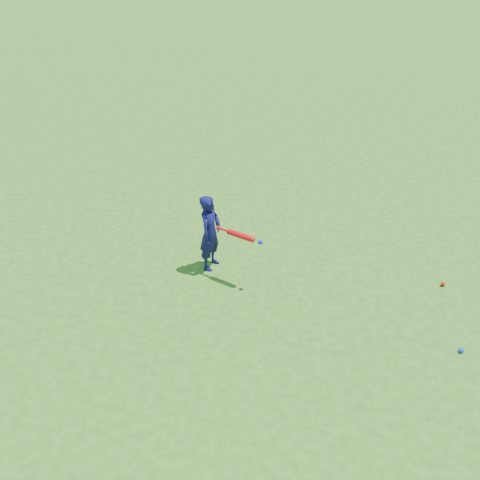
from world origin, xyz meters
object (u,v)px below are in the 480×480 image
at_px(child, 210,233).
at_px(ground_ball_red, 443,284).
at_px(bat_swing, 242,236).
at_px(ground_ball_blue, 461,350).

relative_size(child, ground_ball_red, 18.16).
distance_m(child, bat_swing, 0.59).
distance_m(child, ground_ball_blue, 3.58).
relative_size(child, bat_swing, 1.76).
xyz_separation_m(ground_ball_red, ground_ball_blue, (-0.09, -1.31, -0.00)).
relative_size(ground_ball_blue, bat_swing, 0.10).
xyz_separation_m(ground_ball_blue, bat_swing, (-2.72, 1.22, 0.71)).
bearing_deg(ground_ball_red, bat_swing, -178.29).
height_order(ground_ball_red, bat_swing, bat_swing).
height_order(child, ground_ball_blue, child).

